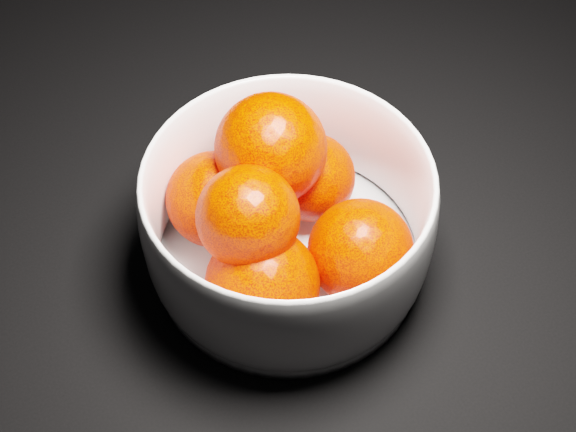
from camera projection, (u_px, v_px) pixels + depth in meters
name	position (u px, v px, depth m)	size (l,w,h in m)	color
bowl	(288.00, 220.00, 0.62)	(0.23, 0.23, 0.11)	white
orange_pile	(278.00, 213.00, 0.61)	(0.16, 0.17, 0.13)	#FF2000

